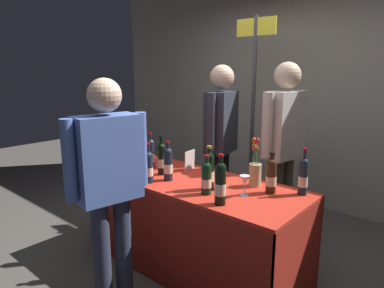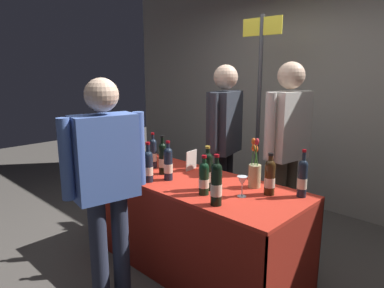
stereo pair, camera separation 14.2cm
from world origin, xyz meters
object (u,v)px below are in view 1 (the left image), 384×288
display_bottle_0 (162,158)px  taster_foreground_right (109,176)px  vendor_presenter (221,135)px  booth_signpost (253,100)px  featured_wine_bottle (303,176)px  wine_glass_near_vendor (245,181)px  flower_vase (255,171)px  tasting_table (192,206)px

display_bottle_0 → taster_foreground_right: 0.72m
vendor_presenter → booth_signpost: size_ratio=0.77×
featured_wine_bottle → display_bottle_0: 1.16m
wine_glass_near_vendor → booth_signpost: bearing=119.1°
display_bottle_0 → taster_foreground_right: size_ratio=0.21×
featured_wine_bottle → vendor_presenter: 1.11m
vendor_presenter → taster_foreground_right: 1.42m
display_bottle_0 → wine_glass_near_vendor: 0.81m
vendor_presenter → display_bottle_0: bearing=-19.7°
featured_wine_bottle → display_bottle_0: bearing=-164.0°
featured_wine_bottle → taster_foreground_right: 1.36m
featured_wine_bottle → taster_foreground_right: taster_foreground_right is taller
flower_vase → vendor_presenter: size_ratio=0.23×
flower_vase → booth_signpost: 1.28m
wine_glass_near_vendor → taster_foreground_right: size_ratio=0.09×
tasting_table → booth_signpost: 1.47m
tasting_table → flower_vase: flower_vase is taller
tasting_table → booth_signpost: size_ratio=0.86×
taster_foreground_right → booth_signpost: 2.00m
tasting_table → wine_glass_near_vendor: 0.62m
tasting_table → vendor_presenter: 0.86m
flower_vase → booth_signpost: size_ratio=0.18×
tasting_table → vendor_presenter: bearing=107.1°
taster_foreground_right → featured_wine_bottle: bearing=-31.8°
wine_glass_near_vendor → vendor_presenter: (-0.72, 0.70, 0.14)m
vendor_presenter → booth_signpost: (0.03, 0.54, 0.32)m
booth_signpost → featured_wine_bottle: bearing=-43.8°
featured_wine_bottle → taster_foreground_right: (-0.91, -1.00, 0.05)m
flower_vase → taster_foreground_right: 1.10m
wine_glass_near_vendor → vendor_presenter: vendor_presenter is taller
wine_glass_near_vendor → taster_foreground_right: bearing=-130.3°
tasting_table → display_bottle_0: (-0.30, -0.05, 0.37)m
vendor_presenter → wine_glass_near_vendor: bearing=32.8°
display_bottle_0 → vendor_presenter: (0.09, 0.73, 0.10)m
featured_wine_bottle → tasting_table: bearing=-162.0°
tasting_table → featured_wine_bottle: size_ratio=5.50×
tasting_table → display_bottle_0: bearing=-169.6°
vendor_presenter → booth_signpost: 0.63m
taster_foreground_right → vendor_presenter: bearing=15.1°
display_bottle_0 → wine_glass_near_vendor: display_bottle_0 is taller
featured_wine_bottle → booth_signpost: 1.45m
display_bottle_0 → vendor_presenter: bearing=83.2°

